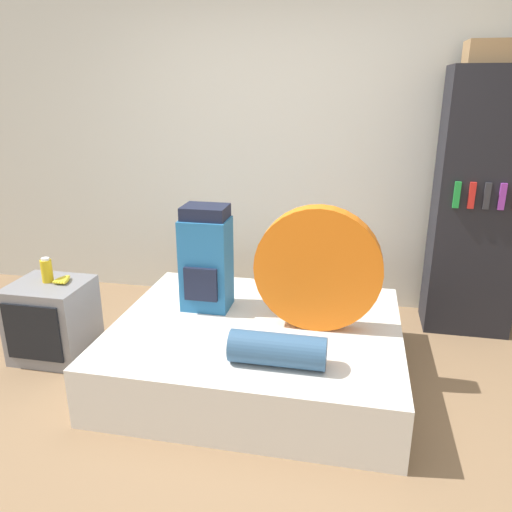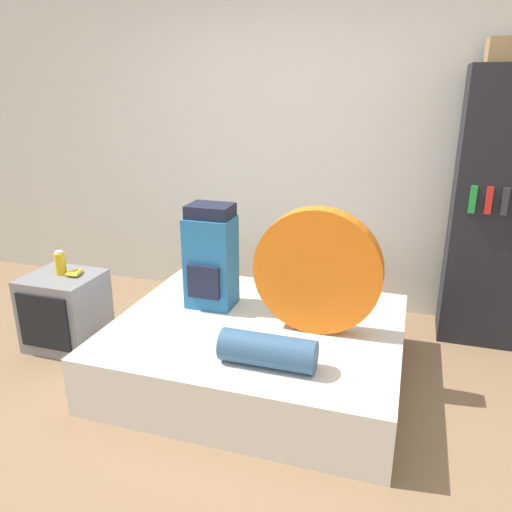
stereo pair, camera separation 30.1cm
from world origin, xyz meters
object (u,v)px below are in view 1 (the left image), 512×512
Objects in this scene: tent_bag at (318,269)px; sleeping_roll at (277,350)px; bookshelf at (478,206)px; television at (53,320)px; cardboard_box at (489,52)px; backpack at (206,259)px; canister at (47,270)px.

tent_bag is 1.48× the size of sleeping_roll.
sleeping_roll is at bearing -130.05° from bookshelf.
cardboard_box is at bearing 21.26° from television.
tent_bag is at bearing -137.58° from bookshelf.
backpack reaches higher than canister.
television is 3.46m from cardboard_box.
backpack is at bearing 132.36° from sleeping_roll.
cardboard_box is (1.01, 1.02, 1.25)m from tent_bag.
tent_bag is 0.59m from sleeping_roll.
sleeping_roll reaches higher than television.
sleeping_roll is at bearing -15.38° from canister.
bookshelf is at bearing -29.51° from cardboard_box.
sleeping_roll is (0.58, -0.64, -0.25)m from backpack.
tent_bag reaches higher than sleeping_roll.
sleeping_roll is 1.71m from canister.
backpack is at bearing -153.78° from cardboard_box.
canister is at bearing -178.86° from tent_bag.
backpack is at bearing 168.38° from tent_bag.
television is 0.35m from canister.
bookshelf is (2.86, 1.05, 0.69)m from television.
bookshelf is 1.04m from cardboard_box.
bookshelf is (1.82, 0.83, 0.26)m from backpack.
bookshelf reaches higher than sleeping_roll.
sleeping_roll is at bearing -108.35° from tent_bag.
canister is (-1.64, 0.45, 0.16)m from sleeping_roll.
sleeping_roll is at bearing -14.37° from television.
canister is at bearing -159.48° from cardboard_box.
tent_bag is 1.90m from cardboard_box.
sleeping_roll is 2.45m from cardboard_box.
canister is 3.07m from bookshelf.
cardboard_box is (2.79, 1.09, 1.73)m from television.
backpack is 0.91× the size of tent_bag.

